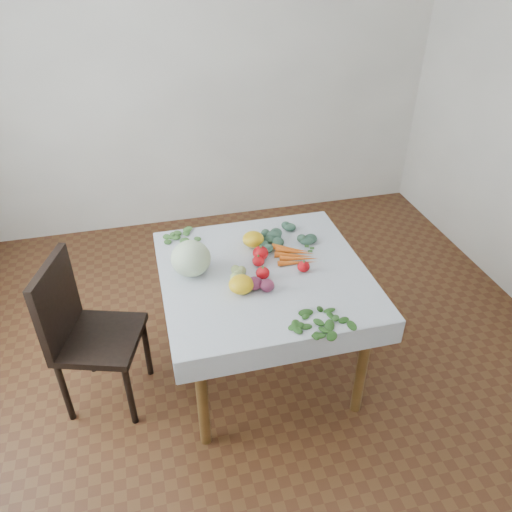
{
  "coord_description": "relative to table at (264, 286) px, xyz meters",
  "views": [
    {
      "loc": [
        -0.59,
        -2.14,
        2.38
      ],
      "look_at": [
        -0.03,
        0.07,
        0.82
      ],
      "focal_mm": 35.0,
      "sensor_mm": 36.0,
      "label": 1
    }
  ],
  "objects": [
    {
      "name": "tomato_d",
      "position": [
        -0.02,
        0.07,
        0.13
      ],
      "size": [
        0.09,
        0.09,
        0.06
      ],
      "primitive_type": "ellipsoid",
      "rotation": [
        0.0,
        0.0,
        0.31
      ],
      "color": "red",
      "rests_on": "tablecloth"
    },
    {
      "name": "tomato_a",
      "position": [
        0.01,
        0.13,
        0.14
      ],
      "size": [
        0.12,
        0.12,
        0.08
      ],
      "primitive_type": "ellipsoid",
      "rotation": [
        0.0,
        0.0,
        -0.41
      ],
      "color": "red",
      "rests_on": "tablecloth"
    },
    {
      "name": "kale_bunch",
      "position": [
        0.2,
        0.32,
        0.12
      ],
      "size": [
        0.34,
        0.28,
        0.04
      ],
      "color": "#3C6250",
      "rests_on": "tablecloth"
    },
    {
      "name": "back_wall",
      "position": [
        0.0,
        2.0,
        0.7
      ],
      "size": [
        4.0,
        0.04,
        2.7
      ],
      "primitive_type": "cube",
      "color": "white",
      "rests_on": "ground"
    },
    {
      "name": "tomato_c",
      "position": [
        -0.02,
        -0.05,
        0.14
      ],
      "size": [
        0.09,
        0.09,
        0.07
      ],
      "primitive_type": "ellipsoid",
      "rotation": [
        0.0,
        0.0,
        0.27
      ],
      "color": "red",
      "rests_on": "tablecloth"
    },
    {
      "name": "tomato_b",
      "position": [
        0.21,
        -0.05,
        0.13
      ],
      "size": [
        0.09,
        0.09,
        0.06
      ],
      "primitive_type": "ellipsoid",
      "rotation": [
        0.0,
        0.0,
        -0.38
      ],
      "color": "red",
      "rests_on": "tablecloth"
    },
    {
      "name": "chair",
      "position": [
        -1.01,
        0.04,
        -0.11
      ],
      "size": [
        0.54,
        0.54,
        0.94
      ],
      "color": "black",
      "rests_on": "ground"
    },
    {
      "name": "onion_a",
      "position": [
        -0.09,
        -0.13,
        0.14
      ],
      "size": [
        0.1,
        0.1,
        0.07
      ],
      "primitive_type": "ellipsoid",
      "rotation": [
        0.0,
        0.0,
        0.3
      ],
      "color": "#5F1B36",
      "rests_on": "tablecloth"
    },
    {
      "name": "table",
      "position": [
        0.0,
        0.0,
        0.0
      ],
      "size": [
        1.0,
        1.0,
        0.75
      ],
      "color": "brown",
      "rests_on": "ground"
    },
    {
      "name": "basil_bunch",
      "position": [
        0.16,
        -0.47,
        0.11
      ],
      "size": [
        0.3,
        0.22,
        0.01
      ],
      "color": "#265119",
      "rests_on": "tablecloth"
    },
    {
      "name": "carrot_bunch",
      "position": [
        0.21,
        0.09,
        0.12
      ],
      "size": [
        0.22,
        0.24,
        0.03
      ],
      "color": "orange",
      "rests_on": "tablecloth"
    },
    {
      "name": "heirloom_front",
      "position": [
        -0.16,
        -0.14,
        0.15
      ],
      "size": [
        0.15,
        0.15,
        0.09
      ],
      "primitive_type": "ellipsoid",
      "rotation": [
        0.0,
        0.0,
        -0.12
      ],
      "color": "yellow",
      "rests_on": "tablecloth"
    },
    {
      "name": "heirloom_back",
      "position": [
        0.01,
        0.27,
        0.15
      ],
      "size": [
        0.14,
        0.14,
        0.09
      ],
      "primitive_type": "ellipsoid",
      "rotation": [
        0.0,
        0.0,
        0.09
      ],
      "color": "yellow",
      "rests_on": "tablecloth"
    },
    {
      "name": "tablecloth",
      "position": [
        0.0,
        0.0,
        0.1
      ],
      "size": [
        1.12,
        1.12,
        0.01
      ],
      "primitive_type": "cube",
      "color": "white",
      "rests_on": "table"
    },
    {
      "name": "tomatillo_cluster",
      "position": [
        -0.15,
        -0.0,
        0.12
      ],
      "size": [
        0.13,
        0.1,
        0.04
      ],
      "color": "#AFBB6C",
      "rests_on": "tablecloth"
    },
    {
      "name": "onion_b",
      "position": [
        -0.03,
        -0.17,
        0.14
      ],
      "size": [
        0.09,
        0.09,
        0.07
      ],
      "primitive_type": "ellipsoid",
      "rotation": [
        0.0,
        0.0,
        -0.18
      ],
      "color": "#5F1B36",
      "rests_on": "tablecloth"
    },
    {
      "name": "cabbage",
      "position": [
        -0.39,
        0.09,
        0.2
      ],
      "size": [
        0.24,
        0.24,
        0.19
      ],
      "primitive_type": "ellipsoid",
      "rotation": [
        0.0,
        0.0,
        0.12
      ],
      "color": "beige",
      "rests_on": "tablecloth"
    },
    {
      "name": "ground",
      "position": [
        0.0,
        0.0,
        -0.65
      ],
      "size": [
        4.0,
        4.0,
        0.0
      ],
      "primitive_type": "plane",
      "color": "#55341B"
    },
    {
      "name": "dill_bunch",
      "position": [
        -0.4,
        0.48,
        0.11
      ],
      "size": [
        0.2,
        0.17,
        0.02
      ],
      "color": "#497E3A",
      "rests_on": "tablecloth"
    }
  ]
}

